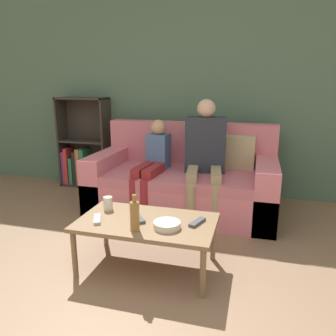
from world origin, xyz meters
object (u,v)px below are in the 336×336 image
person_child (153,162)px  bottle (135,216)px  person_adult (205,150)px  tv_remote_2 (97,219)px  cup_near (108,203)px  tv_remote_1 (197,222)px  tv_remote_0 (139,218)px  bookshelf (83,151)px  snack_bowl (167,225)px  coffee_table (147,225)px  couch (184,183)px

person_child → bottle: size_ratio=3.82×
person_adult → tv_remote_2: size_ratio=6.94×
cup_near → tv_remote_1: bearing=-6.3°
tv_remote_0 → bottle: 0.20m
bookshelf → person_child: (1.22, -0.68, 0.09)m
tv_remote_1 → snack_bowl: bearing=-127.1°
coffee_table → snack_bowl: size_ratio=5.29×
coffee_table → person_adult: 1.24m
person_adult → snack_bowl: (-0.06, -1.24, -0.29)m
person_child → snack_bowl: person_child is taller
couch → tv_remote_2: size_ratio=11.21×
couch → bottle: 1.45m
bookshelf → person_adult: size_ratio=0.98×
coffee_table → person_child: bearing=105.5°
tv_remote_2 → bottle: 0.35m
coffee_table → tv_remote_0: tv_remote_0 is taller
couch → tv_remote_2: 1.40m
bookshelf → tv_remote_1: bookshelf is taller
cup_near → tv_remote_0: 0.33m
tv_remote_2 → bottle: (0.33, -0.08, 0.10)m
coffee_table → snack_bowl: bearing=-24.8°
tv_remote_1 → snack_bowl: size_ratio=0.93×
couch → snack_bowl: bearing=-82.5°
cup_near → tv_remote_1: cup_near is taller
tv_remote_2 → snack_bowl: (0.53, 0.02, 0.01)m
bookshelf → coffee_table: (1.52, -1.77, -0.12)m
bookshelf → coffee_table: bearing=-49.4°
couch → bottle: couch is taller
bookshelf → coffee_table: bookshelf is taller
cup_near → bottle: bottle is taller
bookshelf → tv_remote_2: 2.21m
coffee_table → person_adult: size_ratio=0.84×
tv_remote_0 → couch: bearing=47.7°
cup_near → tv_remote_1: 0.74m
person_adult → cup_near: person_adult is taller
person_adult → snack_bowl: person_adult is taller
coffee_table → cup_near: bearing=161.2°
person_child → tv_remote_1: bearing=-52.6°
couch → person_child: (-0.30, -0.16, 0.26)m
person_child → snack_bowl: (0.48, -1.18, -0.15)m
person_adult → tv_remote_2: bearing=-122.8°
cup_near → tv_remote_0: (0.30, -0.13, -0.04)m
couch → snack_bowl: 1.35m
couch → bookshelf: size_ratio=1.65×
coffee_table → couch: bearing=89.9°
couch → cup_near: 1.20m
coffee_table → tv_remote_1: tv_remote_1 is taller
bookshelf → tv_remote_0: (1.46, -1.78, -0.07)m
coffee_table → bottle: 0.23m
bookshelf → tv_remote_1: (1.89, -1.73, -0.07)m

